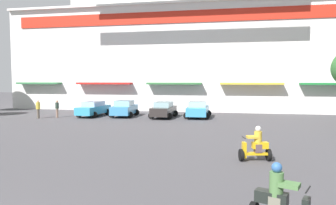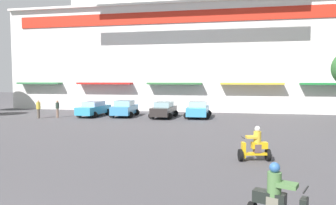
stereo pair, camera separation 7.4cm
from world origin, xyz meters
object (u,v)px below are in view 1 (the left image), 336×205
(parked_car_2, at_px, (164,110))
(parked_car_3, at_px, (198,110))
(scooter_rider_3, at_px, (280,202))
(pedestrian_0, at_px, (38,108))
(parked_car_0, at_px, (93,109))
(pedestrian_1, at_px, (57,108))
(scooter_rider_5, at_px, (256,147))
(parked_car_1, at_px, (124,108))

(parked_car_2, xyz_separation_m, parked_car_3, (3.12, 0.64, 0.01))
(scooter_rider_3, distance_m, pedestrian_0, 26.05)
(parked_car_0, bearing_deg, pedestrian_1, -149.02)
(scooter_rider_5, height_order, pedestrian_1, pedestrian_1)
(parked_car_3, bearing_deg, scooter_rider_3, -79.21)
(parked_car_1, height_order, parked_car_3, parked_car_1)
(scooter_rider_3, xyz_separation_m, scooter_rider_5, (-0.08, 6.43, -0.03))
(parked_car_3, height_order, scooter_rider_3, scooter_rider_3)
(scooter_rider_3, xyz_separation_m, pedestrian_1, (-17.07, 19.31, 0.28))
(parked_car_3, bearing_deg, parked_car_0, -175.79)
(parked_car_1, xyz_separation_m, scooter_rider_3, (11.21, -21.40, -0.12))
(scooter_rider_5, relative_size, pedestrian_1, 0.93)
(parked_car_0, bearing_deg, scooter_rider_3, -55.94)
(parked_car_1, relative_size, parked_car_3, 0.99)
(parked_car_3, relative_size, pedestrian_0, 2.37)
(parked_car_2, relative_size, parked_car_3, 1.01)
(pedestrian_0, distance_m, pedestrian_1, 1.64)
(parked_car_0, distance_m, parked_car_3, 10.09)
(scooter_rider_3, bearing_deg, parked_car_2, 108.99)
(parked_car_3, height_order, pedestrian_1, pedestrian_1)
(pedestrian_0, bearing_deg, parked_car_2, 13.72)
(parked_car_0, bearing_deg, pedestrian_0, -148.18)
(pedestrian_0, bearing_deg, scooter_rider_3, -44.94)
(parked_car_0, bearing_deg, parked_car_2, 0.86)
(pedestrian_1, bearing_deg, scooter_rider_5, -37.18)
(pedestrian_1, bearing_deg, parked_car_2, 10.51)
(parked_car_2, xyz_separation_m, pedestrian_0, (-11.17, -2.73, 0.19))
(parked_car_3, relative_size, pedestrian_1, 2.43)
(parked_car_1, distance_m, scooter_rider_3, 24.16)
(parked_car_1, xyz_separation_m, scooter_rider_5, (11.13, -14.98, -0.15))
(parked_car_3, bearing_deg, pedestrian_0, -166.75)
(scooter_rider_3, relative_size, pedestrian_1, 0.97)
(parked_car_1, bearing_deg, scooter_rider_5, -53.39)
(parked_car_1, height_order, pedestrian_0, pedestrian_0)
(scooter_rider_5, relative_size, pedestrian_0, 0.91)
(pedestrian_0, bearing_deg, scooter_rider_5, -33.12)
(parked_car_2, bearing_deg, parked_car_1, 176.02)
(parked_car_2, bearing_deg, scooter_rider_5, -63.94)
(parked_car_2, xyz_separation_m, pedestrian_1, (-9.80, -1.82, 0.18))
(parked_car_0, distance_m, pedestrian_0, 4.98)
(parked_car_3, xyz_separation_m, scooter_rider_5, (4.07, -15.34, -0.14))
(parked_car_1, bearing_deg, parked_car_0, -172.82)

